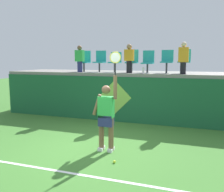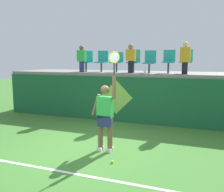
% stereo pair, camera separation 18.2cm
% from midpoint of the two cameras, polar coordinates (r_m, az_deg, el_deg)
% --- Properties ---
extents(ground_plane, '(40.00, 40.00, 0.00)m').
position_cam_midpoint_polar(ground_plane, '(6.76, -4.31, -11.81)').
color(ground_plane, '#3D752D').
extents(court_back_wall, '(10.39, 0.20, 1.68)m').
position_cam_midpoint_polar(court_back_wall, '(9.41, 3.84, -0.80)').
color(court_back_wall, '#195633').
rests_on(court_back_wall, ground_plane).
extents(spectator_platform, '(10.39, 2.42, 0.12)m').
position_cam_midpoint_polar(spectator_platform, '(10.43, 5.79, 5.03)').
color(spectator_platform, gray).
rests_on(spectator_platform, court_back_wall).
extents(court_baseline_stripe, '(9.35, 0.08, 0.01)m').
position_cam_midpoint_polar(court_baseline_stripe, '(5.63, -10.65, -16.18)').
color(court_baseline_stripe, white).
rests_on(court_baseline_stripe, ground_plane).
extents(tennis_player, '(0.75, 0.27, 2.50)m').
position_cam_midpoint_polar(tennis_player, '(6.40, -0.70, -4.11)').
color(tennis_player, white).
rests_on(tennis_player, ground_plane).
extents(tennis_ball, '(0.07, 0.07, 0.07)m').
position_cam_midpoint_polar(tennis_ball, '(5.90, 0.97, -14.50)').
color(tennis_ball, '#D1E533').
rests_on(tennis_ball, ground_plane).
extents(water_bottle, '(0.08, 0.08, 0.22)m').
position_cam_midpoint_polar(water_bottle, '(9.32, 7.91, 5.68)').
color(water_bottle, white).
rests_on(water_bottle, spectator_platform).
extents(stadium_chair_0, '(0.44, 0.42, 0.87)m').
position_cam_midpoint_polar(stadium_chair_0, '(10.79, -5.16, 7.97)').
color(stadium_chair_0, '#38383D').
rests_on(stadium_chair_0, spectator_platform).
extents(stadium_chair_1, '(0.44, 0.42, 0.87)m').
position_cam_midpoint_polar(stadium_chair_1, '(10.51, -1.74, 8.02)').
color(stadium_chair_1, '#38383D').
rests_on(stadium_chair_1, spectator_platform).
extents(stadium_chair_2, '(0.44, 0.42, 0.80)m').
position_cam_midpoint_polar(stadium_chair_2, '(10.26, 1.67, 7.86)').
color(stadium_chair_2, '#38383D').
rests_on(stadium_chair_2, spectator_platform).
extents(stadium_chair_3, '(0.44, 0.42, 0.89)m').
position_cam_midpoint_polar(stadium_chair_3, '(10.06, 5.46, 8.00)').
color(stadium_chair_3, '#38383D').
rests_on(stadium_chair_3, spectator_platform).
extents(stadium_chair_4, '(0.44, 0.42, 0.85)m').
position_cam_midpoint_polar(stadium_chair_4, '(9.91, 8.97, 7.79)').
color(stadium_chair_4, '#38383D').
rests_on(stadium_chair_4, spectator_platform).
extents(stadium_chair_5, '(0.44, 0.42, 0.86)m').
position_cam_midpoint_polar(stadium_chair_5, '(9.78, 13.12, 7.83)').
color(stadium_chair_5, '#38383D').
rests_on(stadium_chair_5, spectator_platform).
extents(stadium_chair_6, '(0.44, 0.42, 0.88)m').
position_cam_midpoint_polar(stadium_chair_6, '(9.72, 16.78, 7.75)').
color(stadium_chair_6, '#38383D').
rests_on(stadium_chair_6, spectator_platform).
extents(spectator_0, '(0.34, 0.20, 1.08)m').
position_cam_midpoint_polar(spectator_0, '(9.64, 4.76, 8.50)').
color(spectator_0, black).
rests_on(spectator_0, spectator_platform).
extents(spectator_1, '(0.34, 0.20, 1.06)m').
position_cam_midpoint_polar(spectator_1, '(10.38, -6.29, 8.38)').
color(spectator_1, navy).
rests_on(spectator_1, spectator_platform).
extents(spectator_2, '(0.34, 0.20, 1.11)m').
position_cam_midpoint_polar(spectator_2, '(9.27, 16.59, 8.27)').
color(spectator_2, black).
rests_on(spectator_2, spectator_platform).
extents(wall_signage_mount, '(1.27, 0.01, 1.56)m').
position_cam_midpoint_polar(wall_signage_mount, '(9.59, 1.47, -5.72)').
color(wall_signage_mount, '#195633').
rests_on(wall_signage_mount, ground_plane).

